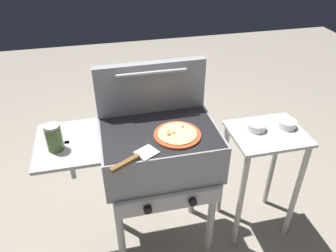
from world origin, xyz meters
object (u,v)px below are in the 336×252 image
at_px(grill, 157,152).
at_px(pizza_cheese, 177,134).
at_px(spatula, 134,159).
at_px(prep_table, 262,162).
at_px(topping_bowl_far, 287,124).
at_px(topping_bowl_near, 256,127).
at_px(sauce_jar, 54,138).

height_order(grill, pizza_cheese, pizza_cheese).
bearing_deg(spatula, pizza_cheese, 30.65).
bearing_deg(spatula, prep_table, 14.81).
relative_size(grill, prep_table, 1.22).
bearing_deg(pizza_cheese, topping_bowl_far, 7.75).
bearing_deg(topping_bowl_near, sauce_jar, -175.60).
bearing_deg(prep_table, grill, -179.63).
height_order(sauce_jar, topping_bowl_far, sauce_jar).
relative_size(sauce_jar, topping_bowl_near, 1.25).
height_order(pizza_cheese, prep_table, pizza_cheese).
bearing_deg(topping_bowl_far, grill, -177.88).
xyz_separation_m(prep_table, topping_bowl_near, (-0.06, 0.04, 0.25)).
bearing_deg(pizza_cheese, spatula, -149.35).
distance_m(sauce_jar, topping_bowl_near, 1.15).
bearing_deg(sauce_jar, pizza_cheese, -2.47).
height_order(pizza_cheese, topping_bowl_near, pizza_cheese).
height_order(prep_table, topping_bowl_far, topping_bowl_far).
relative_size(pizza_cheese, spatula, 0.98).
relative_size(topping_bowl_near, topping_bowl_far, 1.01).
relative_size(pizza_cheese, topping_bowl_far, 2.26).
relative_size(grill, pizza_cheese, 3.86).
bearing_deg(sauce_jar, topping_bowl_near, 4.40).
distance_m(spatula, topping_bowl_far, 1.00).
bearing_deg(topping_bowl_near, prep_table, -35.87).
height_order(spatula, prep_table, spatula).
relative_size(prep_table, topping_bowl_far, 7.14).
relative_size(grill, topping_bowl_near, 8.64).
height_order(pizza_cheese, topping_bowl_far, pizza_cheese).
height_order(pizza_cheese, sauce_jar, sauce_jar).
bearing_deg(topping_bowl_far, spatula, -165.76).
height_order(prep_table, topping_bowl_near, topping_bowl_near).
bearing_deg(sauce_jar, grill, 4.52).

